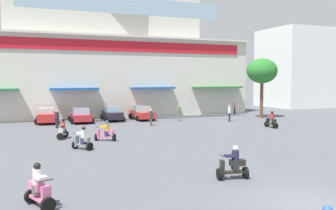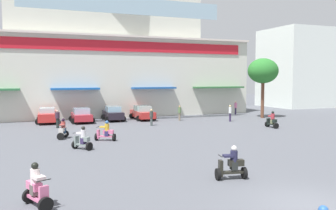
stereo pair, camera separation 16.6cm
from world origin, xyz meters
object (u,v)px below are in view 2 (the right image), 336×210
at_px(scooter_rider_4, 106,132).
at_px(scooter_rider_7, 232,165).
at_px(scooter_rider_6, 63,130).
at_px(pedestrian_0, 180,112).
at_px(pedestrian_3, 230,112).
at_px(pedestrian_2, 151,116).
at_px(parked_car_2, 113,113).
at_px(parked_car_1, 81,115).
at_px(pedestrian_1, 236,107).
at_px(plaza_tree_1, 263,71).
at_px(parked_car_0, 47,115).
at_px(scooter_rider_5, 37,189).
at_px(pedestrian_4, 57,118).
at_px(scooter_rider_0, 272,121).
at_px(parked_car_3, 142,113).
at_px(scooter_rider_1, 82,140).

distance_m(scooter_rider_4, scooter_rider_7, 12.34).
height_order(scooter_rider_6, pedestrian_0, pedestrian_0).
height_order(scooter_rider_6, pedestrian_3, pedestrian_3).
bearing_deg(pedestrian_2, pedestrian_3, 1.31).
distance_m(parked_car_2, scooter_rider_4, 12.50).
relative_size(parked_car_1, pedestrian_1, 2.32).
bearing_deg(parked_car_2, plaza_tree_1, -12.58).
distance_m(parked_car_0, scooter_rider_6, 10.45).
xyz_separation_m(scooter_rider_4, scooter_rider_5, (-4.96, -12.48, 0.06)).
height_order(pedestrian_1, pedestrian_4, pedestrian_1).
bearing_deg(pedestrian_1, scooter_rider_4, -145.90).
bearing_deg(pedestrian_2, parked_car_1, 139.83).
bearing_deg(parked_car_2, parked_car_0, 176.00).
bearing_deg(parked_car_1, pedestrian_2, -40.17).
bearing_deg(scooter_rider_5, pedestrian_0, 55.95).
relative_size(parked_car_1, scooter_rider_0, 2.51).
bearing_deg(scooter_rider_4, pedestrian_2, 49.05).
relative_size(parked_car_0, scooter_rider_4, 3.02).
bearing_deg(scooter_rider_5, parked_car_3, 64.81).
bearing_deg(scooter_rider_5, pedestrian_4, 83.77).
relative_size(plaza_tree_1, pedestrian_0, 4.17).
bearing_deg(scooter_rider_6, pedestrian_1, 26.26).
relative_size(parked_car_1, pedestrian_0, 2.39).
distance_m(scooter_rider_1, scooter_rider_6, 4.83).
xyz_separation_m(scooter_rider_7, pedestrian_4, (-5.90, 20.11, 0.29)).
height_order(parked_car_2, parked_car_3, parked_car_2).
bearing_deg(scooter_rider_0, pedestrian_3, 100.49).
xyz_separation_m(scooter_rider_6, pedestrian_1, (21.60, 10.66, 0.33)).
bearing_deg(parked_car_3, scooter_rider_7, -97.81).
bearing_deg(scooter_rider_5, plaza_tree_1, 40.34).
height_order(parked_car_0, parked_car_1, parked_car_0).
distance_m(plaza_tree_1, pedestrian_2, 14.70).
xyz_separation_m(scooter_rider_6, pedestrian_3, (17.21, 4.70, 0.38)).
height_order(parked_car_2, scooter_rider_7, parked_car_2).
distance_m(scooter_rider_1, scooter_rider_7, 10.61).
height_order(scooter_rider_1, pedestrian_2, pedestrian_2).
bearing_deg(scooter_rider_0, parked_car_1, 146.60).
relative_size(pedestrian_2, pedestrian_3, 0.92).
xyz_separation_m(parked_car_0, pedestrian_0, (13.18, -3.12, 0.14)).
bearing_deg(plaza_tree_1, parked_car_1, 171.08).
xyz_separation_m(scooter_rider_4, pedestrian_4, (-2.71, 8.19, 0.33)).
bearing_deg(parked_car_1, scooter_rider_7, -81.94).
distance_m(parked_car_0, scooter_rider_4, 12.97).
height_order(parked_car_0, scooter_rider_0, same).
distance_m(parked_car_0, pedestrian_3, 18.70).
bearing_deg(pedestrian_0, parked_car_3, 145.02).
distance_m(pedestrian_0, pedestrian_1, 9.60).
xyz_separation_m(pedestrian_2, pedestrian_3, (8.72, 0.20, 0.10)).
bearing_deg(parked_car_0, scooter_rider_6, -86.83).
height_order(parked_car_2, pedestrian_0, pedestrian_0).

